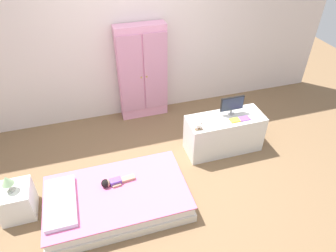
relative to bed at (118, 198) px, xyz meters
name	(u,v)px	position (x,y,z in m)	size (l,w,h in m)	color
ground_plane	(164,176)	(0.64, 0.30, -0.13)	(10.00, 10.00, 0.02)	brown
back_wall	(132,30)	(0.64, 1.88, 1.23)	(6.40, 0.05, 2.70)	silver
bed	(118,198)	(0.00, 0.00, 0.00)	(1.59, 0.95, 0.24)	silver
pillow	(61,202)	(-0.60, 0.00, 0.15)	(0.32, 0.68, 0.06)	silver
doll	(112,182)	(-0.03, 0.12, 0.16)	(0.39, 0.14, 0.10)	#6B4CB2
nightstand	(17,201)	(-1.08, 0.22, 0.07)	(0.36, 0.36, 0.38)	white
table_lamp	(7,181)	(-1.08, 0.22, 0.40)	(0.13, 0.13, 0.20)	#B7B2AD
wardrobe	(142,73)	(0.71, 1.72, 0.62)	(0.73, 0.25, 1.48)	#E599BC
tv_stand	(224,133)	(1.58, 0.56, 0.15)	(1.04, 0.41, 0.54)	silver
tv_monitor	(232,104)	(1.68, 0.63, 0.57)	(0.32, 0.10, 0.26)	#99999E
rocking_horse_toy	(200,126)	(1.14, 0.44, 0.48)	(0.10, 0.04, 0.12)	#8E6642
book_yellow	(235,120)	(1.65, 0.47, 0.43)	(0.13, 0.09, 0.02)	gold
book_purple	(244,118)	(1.79, 0.47, 0.43)	(0.14, 0.10, 0.01)	#8E51B2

